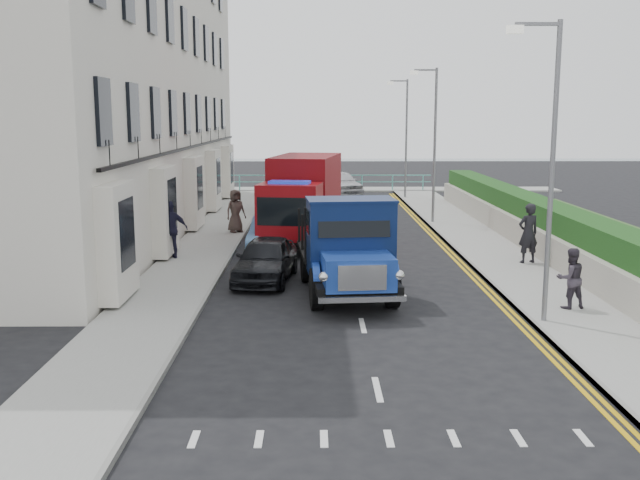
# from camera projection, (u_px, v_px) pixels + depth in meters

# --- Properties ---
(ground) EXTENTS (120.00, 120.00, 0.00)m
(ground) POSITION_uv_depth(u_px,v_px,m) (357.00, 304.00, 18.83)
(ground) COLOR black
(ground) RESTS_ON ground
(pavement_west) EXTENTS (2.40, 38.00, 0.12)m
(pavement_west) POSITION_uv_depth(u_px,v_px,m) (210.00, 242.00, 27.64)
(pavement_west) COLOR gray
(pavement_west) RESTS_ON ground
(pavement_east) EXTENTS (2.60, 38.00, 0.12)m
(pavement_east) POSITION_uv_depth(u_px,v_px,m) (479.00, 242.00, 27.74)
(pavement_east) COLOR gray
(pavement_east) RESTS_ON ground
(promenade) EXTENTS (30.00, 2.50, 0.12)m
(promenade) POSITION_uv_depth(u_px,v_px,m) (331.00, 190.00, 47.39)
(promenade) COLOR gray
(promenade) RESTS_ON ground
(sea_plane) EXTENTS (120.00, 120.00, 0.00)m
(sea_plane) POSITION_uv_depth(u_px,v_px,m) (324.00, 161.00, 77.94)
(sea_plane) COLOR slate
(sea_plane) RESTS_ON ground
(terrace_west) EXTENTS (6.31, 30.20, 14.25)m
(terrace_west) POSITION_uv_depth(u_px,v_px,m) (119.00, 62.00, 30.33)
(terrace_west) COLOR silver
(terrace_west) RESTS_ON ground
(garden_east) EXTENTS (1.45, 28.00, 1.75)m
(garden_east) POSITION_uv_depth(u_px,v_px,m) (529.00, 220.00, 27.61)
(garden_east) COLOR #B2AD9E
(garden_east) RESTS_ON ground
(seafront_railing) EXTENTS (13.00, 0.08, 1.11)m
(seafront_railing) POSITION_uv_depth(u_px,v_px,m) (331.00, 183.00, 46.51)
(seafront_railing) COLOR #59B2A5
(seafront_railing) RESTS_ON ground
(lamp_near) EXTENTS (1.23, 0.18, 7.00)m
(lamp_near) POSITION_uv_depth(u_px,v_px,m) (547.00, 156.00, 16.21)
(lamp_near) COLOR slate
(lamp_near) RESTS_ON ground
(lamp_mid) EXTENTS (1.23, 0.18, 7.00)m
(lamp_mid) POSITION_uv_depth(u_px,v_px,m) (432.00, 136.00, 31.97)
(lamp_mid) COLOR slate
(lamp_mid) RESTS_ON ground
(lamp_far) EXTENTS (1.23, 0.18, 7.00)m
(lamp_far) POSITION_uv_depth(u_px,v_px,m) (404.00, 131.00, 41.82)
(lamp_far) COLOR slate
(lamp_far) RESTS_ON ground
(bedford_lorry) EXTENTS (2.75, 5.91, 2.71)m
(bedford_lorry) POSITION_uv_depth(u_px,v_px,m) (349.00, 254.00, 19.11)
(bedford_lorry) COLOR black
(bedford_lorry) RESTS_ON ground
(red_lorry) EXTENTS (3.19, 6.69, 3.37)m
(red_lorry) POSITION_uv_depth(u_px,v_px,m) (303.00, 197.00, 27.49)
(red_lorry) COLOR black
(red_lorry) RESTS_ON ground
(parked_car_front) EXTENTS (2.04, 4.06, 1.33)m
(parked_car_front) POSITION_uv_depth(u_px,v_px,m) (266.00, 259.00, 21.34)
(parked_car_front) COLOR black
(parked_car_front) RESTS_ON ground
(parked_car_mid) EXTENTS (1.61, 3.98, 1.29)m
(parked_car_mid) POSITION_uv_depth(u_px,v_px,m) (272.00, 234.00, 26.02)
(parked_car_mid) COLOR #6191D0
(parked_car_mid) RESTS_ON ground
(parked_car_rear) EXTENTS (2.39, 5.12, 1.45)m
(parked_car_rear) POSITION_uv_depth(u_px,v_px,m) (286.00, 199.00, 36.42)
(parked_car_rear) COLOR #9E9FA3
(parked_car_rear) RESTS_ON ground
(seafront_car_left) EXTENTS (3.12, 5.55, 1.47)m
(seafront_car_left) POSITION_uv_depth(u_px,v_px,m) (300.00, 182.00, 45.29)
(seafront_car_left) COLOR black
(seafront_car_left) RESTS_ON ground
(seafront_car_right) EXTENTS (3.12, 4.77, 1.51)m
(seafront_car_right) POSITION_uv_depth(u_px,v_px,m) (340.00, 183.00, 44.78)
(seafront_car_right) COLOR silver
(seafront_car_right) RESTS_ON ground
(pedestrian_east_near) EXTENTS (0.82, 0.66, 1.98)m
(pedestrian_east_near) POSITION_uv_depth(u_px,v_px,m) (528.00, 233.00, 23.33)
(pedestrian_east_near) COLOR black
(pedestrian_east_near) RESTS_ON pavement_east
(pedestrian_east_far) EXTENTS (0.85, 0.72, 1.54)m
(pedestrian_east_far) POSITION_uv_depth(u_px,v_px,m) (570.00, 278.00, 17.84)
(pedestrian_east_far) COLOR #38313C
(pedestrian_east_far) RESTS_ON pavement_east
(pedestrian_west_near) EXTENTS (1.25, 0.86, 1.97)m
(pedestrian_west_near) POSITION_uv_depth(u_px,v_px,m) (171.00, 230.00, 24.09)
(pedestrian_west_near) COLOR #1C1B31
(pedestrian_west_near) RESTS_ON pavement_west
(pedestrian_west_far) EXTENTS (1.04, 0.96, 1.78)m
(pedestrian_west_far) POSITION_uv_depth(u_px,v_px,m) (236.00, 211.00, 29.54)
(pedestrian_west_far) COLOR #433530
(pedestrian_west_far) RESTS_ON pavement_west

